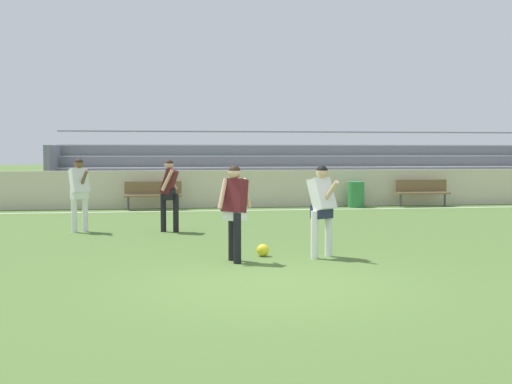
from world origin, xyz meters
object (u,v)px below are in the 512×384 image
(bleacher_stand, at_px, (309,171))
(bench_far_right, at_px, (422,190))
(player_dark_challenging, at_px, (169,189))
(player_dark_wide_left, at_px, (235,205))
(bench_near_bin, at_px, (153,193))
(soccer_ball, at_px, (263,250))
(player_white_dropping_back, at_px, (79,188))
(player_white_trailing_run, at_px, (322,203))
(trash_bin, at_px, (356,194))

(bleacher_stand, xyz_separation_m, bench_far_right, (3.32, -2.65, -0.59))
(player_dark_challenging, bearing_deg, player_dark_wide_left, -75.80)
(bench_near_bin, distance_m, bench_far_right, 8.96)
(bleacher_stand, xyz_separation_m, soccer_ball, (-3.53, -12.09, -1.02))
(bench_near_bin, distance_m, player_dark_wide_left, 10.08)
(player_white_dropping_back, bearing_deg, bench_far_right, 27.53)
(player_white_trailing_run, height_order, soccer_ball, player_white_trailing_run)
(bench_far_right, relative_size, player_white_dropping_back, 1.06)
(bench_far_right, height_order, player_white_trailing_run, player_white_trailing_run)
(bench_far_right, xyz_separation_m, soccer_ball, (-6.85, -9.44, -0.44))
(bench_far_right, xyz_separation_m, player_white_trailing_run, (-5.84, -9.70, 0.41))
(player_white_trailing_run, distance_m, player_dark_wide_left, 1.58)
(player_dark_wide_left, bearing_deg, soccer_ball, 42.30)
(trash_bin, relative_size, soccer_ball, 3.86)
(player_white_trailing_run, xyz_separation_m, player_white_dropping_back, (-4.68, 4.22, 0.05))
(player_white_trailing_run, bearing_deg, player_white_dropping_back, 137.96)
(bench_near_bin, xyz_separation_m, player_white_trailing_run, (3.11, -9.70, 0.41))
(player_dark_challenging, bearing_deg, player_white_trailing_run, -56.50)
(bench_near_bin, bearing_deg, player_white_trailing_run, -72.21)
(player_white_trailing_run, bearing_deg, player_dark_wide_left, -171.22)
(bleacher_stand, height_order, player_dark_wide_left, bleacher_stand)
(player_dark_wide_left, bearing_deg, bench_far_right, 53.33)
(player_dark_challenging, xyz_separation_m, soccer_ball, (1.62, -3.70, -0.89))
(trash_bin, xyz_separation_m, soccer_ball, (-4.55, -9.45, -0.32))
(bleacher_stand, bearing_deg, soccer_ball, -106.27)
(player_dark_challenging, bearing_deg, bench_near_bin, 94.86)
(player_white_dropping_back, bearing_deg, bleacher_stand, 48.47)
(bleacher_stand, relative_size, trash_bin, 21.70)
(soccer_ball, bearing_deg, player_dark_wide_left, -137.70)
(bleacher_stand, xyz_separation_m, player_dark_challenging, (-5.15, -8.38, -0.13))
(player_white_trailing_run, distance_m, soccer_ball, 1.34)
(trash_bin, height_order, player_white_trailing_run, player_white_trailing_run)
(player_white_dropping_back, relative_size, soccer_ball, 7.71)
(bench_near_bin, height_order, player_dark_challenging, player_dark_challenging)
(player_white_trailing_run, bearing_deg, bench_near_bin, 107.79)
(bench_far_right, height_order, player_dark_challenging, player_dark_challenging)
(bleacher_stand, distance_m, bench_far_right, 4.29)
(player_dark_challenging, bearing_deg, player_white_dropping_back, 173.05)
(bleacher_stand, height_order, player_white_dropping_back, bleacher_stand)
(trash_bin, distance_m, player_dark_wide_left, 11.20)
(bleacher_stand, relative_size, player_white_trailing_run, 11.38)
(trash_bin, bearing_deg, bleacher_stand, 111.14)
(player_dark_challenging, relative_size, soccer_ball, 7.61)
(player_white_dropping_back, relative_size, player_dark_challenging, 1.01)
(player_dark_wide_left, distance_m, player_dark_challenging, 4.34)
(player_dark_wide_left, distance_m, soccer_ball, 1.14)
(bench_near_bin, xyz_separation_m, player_dark_challenging, (0.49, -5.74, 0.45))
(bleacher_stand, distance_m, bench_near_bin, 6.26)
(bench_far_right, bearing_deg, player_dark_wide_left, -126.67)
(player_white_trailing_run, bearing_deg, trash_bin, 69.95)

